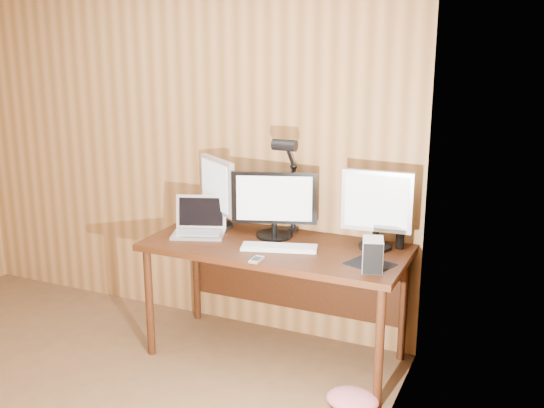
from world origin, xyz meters
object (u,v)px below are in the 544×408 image
Objects in this scene: desk_lamp at (289,171)px; laptop at (200,224)px; keyboard at (279,247)px; speaker at (400,239)px; desk at (280,260)px; monitor_right at (377,207)px; monitor_left at (217,190)px; monitor_center at (274,203)px; mouse at (370,261)px; phone at (257,260)px; hard_drive at (373,255)px.

laptop is at bearing -145.13° from desk_lamp.
speaker is (0.65, 0.30, 0.05)m from keyboard.
monitor_right is at bearing 11.46° from desk.
monitor_left is (-0.50, 0.11, 0.37)m from desk.
monitor_center is 0.22m from desk_lamp.
desk is 14.31× the size of mouse.
phone is (-0.56, -0.49, -0.25)m from monitor_right.
monitor_left is 0.70× the size of desk_lamp.
phone is 0.66m from desk_lamp.
monitor_left is 1.17m from mouse.
desk_lamp reaches higher than phone.
monitor_center reaches higher than desk.
keyboard is at bearing -68.78° from desk.
monitor_center is 0.76m from mouse.
desk_lamp is at bearing -178.62° from speaker.
mouse is at bearing -20.01° from keyboard.
monitor_left is at bearing 135.37° from phone.
speaker is 0.80m from desk_lamp.
keyboard is at bearing -155.07° from speaker.
monitor_right is 0.41m from hard_drive.
mouse is 0.64m from phone.
monitor_right is 1.01× the size of keyboard.
mouse is at bearing -15.17° from desk.
hard_drive is at bearing -27.16° from keyboard.
monitor_center is 1.10× the size of keyboard.
keyboard is 0.61m from hard_drive.
monitor_center is 1.09× the size of monitor_right.
monitor_center is 0.78× the size of desk_lamp.
phone is at bearing -74.11° from desk_lamp.
monitor_right is 1.14m from laptop.
mouse is 0.11m from hard_drive.
phone is 0.88m from speaker.
mouse is 0.35m from speaker.
laptop is (-0.04, -0.17, -0.19)m from monitor_left.
mouse is at bearing -84.90° from monitor_right.
monitor_right is 2.58× the size of hard_drive.
mouse is (1.12, -0.28, -0.23)m from monitor_left.
phone is at bearing 175.06° from hard_drive.
monitor_left reaches higher than mouse.
monitor_left is 0.26m from laptop.
speaker reaches higher than desk.
monitor_left is 0.74m from phone.
desk is 3.41× the size of keyboard.
desk_lamp is (0.06, 0.08, 0.19)m from monitor_center.
monitor_left is (-0.42, 0.04, 0.03)m from monitor_center.
laptop reaches higher than desk.
monitor_center is 2.82× the size of hard_drive.
laptop is at bearing 155.74° from keyboard.
hard_drive is at bearing 9.87° from phone.
mouse is at bearing -25.75° from laptop.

